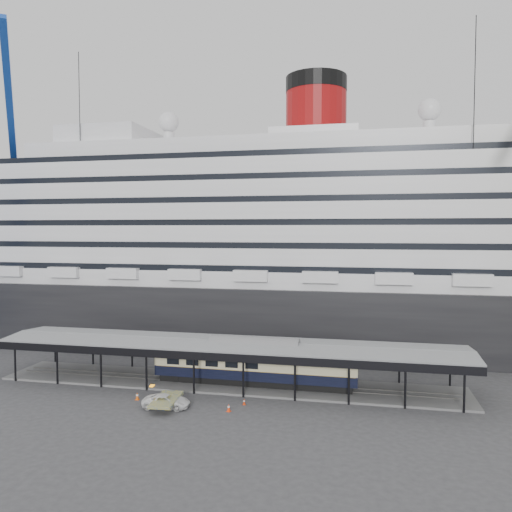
# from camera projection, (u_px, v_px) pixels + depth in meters

# --- Properties ---
(ground) EXTENTS (200.00, 200.00, 0.00)m
(ground) POSITION_uv_depth(u_px,v_px,m) (216.00, 398.00, 55.24)
(ground) COLOR #373739
(ground) RESTS_ON ground
(cruise_ship) EXTENTS (130.00, 30.00, 43.90)m
(cruise_ship) POSITION_uv_depth(u_px,v_px,m) (269.00, 231.00, 85.54)
(cruise_ship) COLOR black
(cruise_ship) RESTS_ON ground
(platform_canopy) EXTENTS (56.00, 9.18, 5.30)m
(platform_canopy) POSITION_uv_depth(u_px,v_px,m) (228.00, 365.00, 60.00)
(platform_canopy) COLOR slate
(platform_canopy) RESTS_ON ground
(port_truck) EXTENTS (5.08, 2.62, 1.37)m
(port_truck) POSITION_uv_depth(u_px,v_px,m) (166.00, 401.00, 52.15)
(port_truck) COLOR white
(port_truck) RESTS_ON ground
(pullman_carriage) EXTENTS (24.21, 3.40, 23.74)m
(pullman_carriage) POSITION_uv_depth(u_px,v_px,m) (254.00, 362.00, 59.30)
(pullman_carriage) COLOR black
(pullman_carriage) RESTS_ON ground
(traffic_cone_left) EXTENTS (0.47, 0.47, 0.83)m
(traffic_cone_left) POSITION_uv_depth(u_px,v_px,m) (137.00, 396.00, 54.63)
(traffic_cone_left) COLOR #F05A0D
(traffic_cone_left) RESTS_ON ground
(traffic_cone_mid) EXTENTS (0.42, 0.42, 0.65)m
(traffic_cone_mid) POSITION_uv_depth(u_px,v_px,m) (244.00, 402.00, 53.10)
(traffic_cone_mid) COLOR red
(traffic_cone_mid) RESTS_ON ground
(traffic_cone_right) EXTENTS (0.54, 0.54, 0.80)m
(traffic_cone_right) POSITION_uv_depth(u_px,v_px,m) (229.00, 408.00, 51.10)
(traffic_cone_right) COLOR #F83A0D
(traffic_cone_right) RESTS_ON ground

